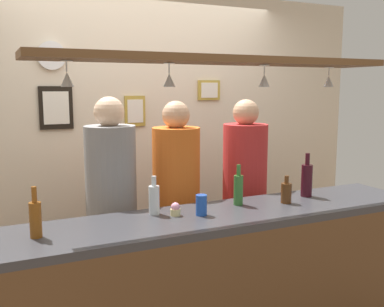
% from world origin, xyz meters
% --- Properties ---
extents(back_wall, '(4.40, 0.06, 2.60)m').
position_xyz_m(back_wall, '(0.00, 1.10, 1.30)').
color(back_wall, beige).
rests_on(back_wall, ground_plane).
extents(bar_counter, '(2.70, 0.55, 1.03)m').
position_xyz_m(bar_counter, '(0.00, -0.51, 0.69)').
color(bar_counter, '#38383D').
rests_on(bar_counter, ground_plane).
extents(overhead_glass_rack, '(2.20, 0.36, 0.04)m').
position_xyz_m(overhead_glass_rack, '(0.00, -0.30, 1.92)').
color(overhead_glass_rack, brown).
extents(hanging_wineglass_far_left, '(0.07, 0.07, 0.13)m').
position_xyz_m(hanging_wineglass_far_left, '(-0.87, -0.24, 1.81)').
color(hanging_wineglass_far_left, silver).
rests_on(hanging_wineglass_far_left, overhead_glass_rack).
extents(hanging_wineglass_left, '(0.07, 0.07, 0.13)m').
position_xyz_m(hanging_wineglass_left, '(-0.31, -0.26, 1.81)').
color(hanging_wineglass_left, silver).
rests_on(hanging_wineglass_left, overhead_glass_rack).
extents(hanging_wineglass_center_left, '(0.07, 0.07, 0.13)m').
position_xyz_m(hanging_wineglass_center_left, '(0.29, -0.31, 1.81)').
color(hanging_wineglass_center_left, silver).
rests_on(hanging_wineglass_center_left, overhead_glass_rack).
extents(hanging_wineglass_center, '(0.07, 0.07, 0.13)m').
position_xyz_m(hanging_wineglass_center, '(0.87, -0.23, 1.81)').
color(hanging_wineglass_center, silver).
rests_on(hanging_wineglass_center, overhead_glass_rack).
extents(person_left_grey_shirt, '(0.34, 0.34, 1.71)m').
position_xyz_m(person_left_grey_shirt, '(-0.52, 0.26, 1.03)').
color(person_left_grey_shirt, '#2D334C').
rests_on(person_left_grey_shirt, ground_plane).
extents(person_middle_orange_shirt, '(0.34, 0.34, 1.68)m').
position_xyz_m(person_middle_orange_shirt, '(-0.05, 0.26, 1.01)').
color(person_middle_orange_shirt, '#2D334C').
rests_on(person_middle_orange_shirt, ground_plane).
extents(person_right_red_shirt, '(0.34, 0.34, 1.68)m').
position_xyz_m(person_right_red_shirt, '(0.53, 0.26, 1.01)').
color(person_right_red_shirt, '#2D334C').
rests_on(person_right_red_shirt, ground_plane).
extents(bottle_beer_amber_tall, '(0.06, 0.06, 0.26)m').
position_xyz_m(bottle_beer_amber_tall, '(-1.06, -0.34, 1.13)').
color(bottle_beer_amber_tall, brown).
rests_on(bottle_beer_amber_tall, bar_counter).
extents(bottle_beer_brown_stubby, '(0.07, 0.07, 0.18)m').
position_xyz_m(bottle_beer_brown_stubby, '(0.48, -0.32, 1.10)').
color(bottle_beer_brown_stubby, '#512D14').
rests_on(bottle_beer_brown_stubby, bar_counter).
extents(bottle_beer_green_import, '(0.06, 0.06, 0.26)m').
position_xyz_m(bottle_beer_green_import, '(0.17, -0.23, 1.13)').
color(bottle_beer_green_import, '#336B2D').
rests_on(bottle_beer_green_import, bar_counter).
extents(bottle_soda_clear, '(0.06, 0.06, 0.23)m').
position_xyz_m(bottle_soda_clear, '(-0.39, -0.20, 1.12)').
color(bottle_soda_clear, silver).
rests_on(bottle_soda_clear, bar_counter).
extents(bottle_wine_dark_red, '(0.08, 0.08, 0.30)m').
position_xyz_m(bottle_wine_dark_red, '(0.71, -0.24, 1.14)').
color(bottle_wine_dark_red, '#380F19').
rests_on(bottle_wine_dark_red, bar_counter).
extents(drink_can, '(0.07, 0.07, 0.12)m').
position_xyz_m(drink_can, '(-0.14, -0.34, 1.09)').
color(drink_can, '#1E4CB2').
rests_on(drink_can, bar_counter).
extents(cupcake, '(0.06, 0.06, 0.08)m').
position_xyz_m(cupcake, '(-0.29, -0.28, 1.06)').
color(cupcake, beige).
rests_on(cupcake, bar_counter).
extents(picture_frame_upper_small, '(0.22, 0.02, 0.18)m').
position_xyz_m(picture_frame_upper_small, '(0.62, 1.06, 1.74)').
color(picture_frame_upper_small, '#B29338').
rests_on(picture_frame_upper_small, back_wall).
extents(picture_frame_caricature, '(0.26, 0.02, 0.34)m').
position_xyz_m(picture_frame_caricature, '(-0.75, 1.06, 1.61)').
color(picture_frame_caricature, black).
rests_on(picture_frame_caricature, back_wall).
extents(picture_frame_crest, '(0.18, 0.02, 0.26)m').
position_xyz_m(picture_frame_crest, '(-0.09, 1.06, 1.57)').
color(picture_frame_crest, '#B29338').
rests_on(picture_frame_crest, back_wall).
extents(wall_clock, '(0.22, 0.03, 0.22)m').
position_xyz_m(wall_clock, '(-0.76, 1.05, 2.01)').
color(wall_clock, white).
rests_on(wall_clock, back_wall).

